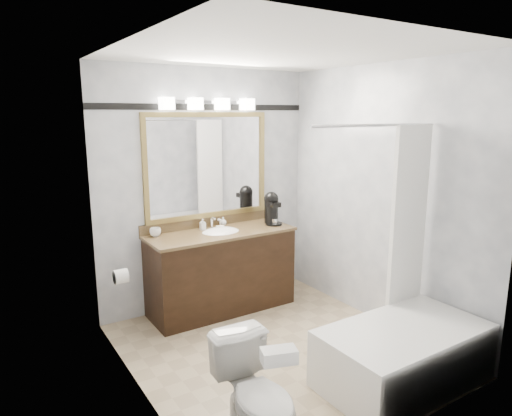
{
  "coord_description": "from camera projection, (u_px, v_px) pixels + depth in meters",
  "views": [
    {
      "loc": [
        -2.14,
        -3.0,
        2.04
      ],
      "look_at": [
        0.01,
        0.35,
        1.21
      ],
      "focal_mm": 32.0,
      "sensor_mm": 36.0,
      "label": 1
    }
  ],
  "objects": [
    {
      "name": "room",
      "position": [
        278.0,
        211.0,
        3.76
      ],
      "size": [
        2.42,
        2.62,
        2.52
      ],
      "color": "tan",
      "rests_on": "ground"
    },
    {
      "name": "vanity",
      "position": [
        221.0,
        269.0,
        4.76
      ],
      "size": [
        1.53,
        0.58,
        0.97
      ],
      "color": "black",
      "rests_on": "ground"
    },
    {
      "name": "mirror",
      "position": [
        208.0,
        166.0,
        4.76
      ],
      "size": [
        1.4,
        0.04,
        1.1
      ],
      "color": "olive",
      "rests_on": "room"
    },
    {
      "name": "vanity_light_bar",
      "position": [
        209.0,
        104.0,
        4.59
      ],
      "size": [
        1.02,
        0.14,
        0.12
      ],
      "color": "silver",
      "rests_on": "room"
    },
    {
      "name": "accent_stripe",
      "position": [
        206.0,
        107.0,
        4.65
      ],
      "size": [
        2.4,
        0.01,
        0.06
      ],
      "primitive_type": "cube",
      "color": "black",
      "rests_on": "room"
    },
    {
      "name": "bathtub",
      "position": [
        403.0,
        346.0,
        3.51
      ],
      "size": [
        1.3,
        0.75,
        1.96
      ],
      "color": "white",
      "rests_on": "ground"
    },
    {
      "name": "tp_roll",
      "position": [
        121.0,
        276.0,
        3.82
      ],
      "size": [
        0.11,
        0.12,
        0.12
      ],
      "primitive_type": "cylinder",
      "rotation": [
        0.0,
        1.57,
        0.0
      ],
      "color": "white",
      "rests_on": "room"
    },
    {
      "name": "toilet",
      "position": [
        258.0,
        397.0,
        2.79
      ],
      "size": [
        0.42,
        0.69,
        0.68
      ],
      "primitive_type": "imported",
      "rotation": [
        0.0,
        0.0,
        -0.06
      ],
      "color": "white",
      "rests_on": "ground"
    },
    {
      "name": "tissue_box",
      "position": [
        279.0,
        356.0,
        2.53
      ],
      "size": [
        0.22,
        0.17,
        0.08
      ],
      "primitive_type": "cube",
      "rotation": [
        0.0,
        0.0,
        -0.33
      ],
      "color": "white",
      "rests_on": "toilet"
    },
    {
      "name": "coffee_maker",
      "position": [
        272.0,
        207.0,
        4.97
      ],
      "size": [
        0.18,
        0.23,
        0.35
      ],
      "rotation": [
        0.0,
        0.0,
        -0.12
      ],
      "color": "black",
      "rests_on": "vanity"
    },
    {
      "name": "cup_left",
      "position": [
        155.0,
        232.0,
        4.48
      ],
      "size": [
        0.14,
        0.14,
        0.09
      ],
      "primitive_type": "imported",
      "rotation": [
        0.0,
        0.0,
        0.4
      ],
      "color": "white",
      "rests_on": "vanity"
    },
    {
      "name": "soap_bottle_a",
      "position": [
        203.0,
        224.0,
        4.74
      ],
      "size": [
        0.05,
        0.06,
        0.11
      ],
      "primitive_type": "imported",
      "rotation": [
        0.0,
        0.0,
        0.05
      ],
      "color": "white",
      "rests_on": "vanity"
    },
    {
      "name": "soap_bottle_b",
      "position": [
        223.0,
        221.0,
        4.91
      ],
      "size": [
        0.09,
        0.09,
        0.09
      ],
      "primitive_type": "imported",
      "rotation": [
        0.0,
        0.0,
        0.24
      ],
      "color": "white",
      "rests_on": "vanity"
    },
    {
      "name": "soap_bar",
      "position": [
        220.0,
        227.0,
        4.8
      ],
      "size": [
        0.1,
        0.08,
        0.03
      ],
      "primitive_type": "cube",
      "rotation": [
        0.0,
        0.0,
        -0.34
      ],
      "color": "beige",
      "rests_on": "vanity"
    }
  ]
}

